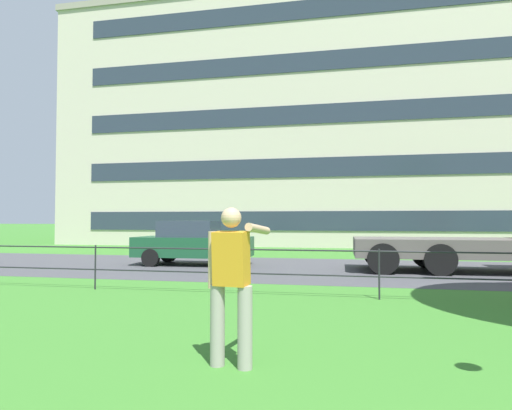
# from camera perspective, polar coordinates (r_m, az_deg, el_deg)

# --- Properties ---
(street_strip) EXTENTS (80.00, 7.34, 0.01)m
(street_strip) POSITION_cam_1_polar(r_m,az_deg,el_deg) (14.45, 14.24, -8.11)
(street_strip) COLOR #424247
(street_strip) RESTS_ON ground
(park_fence) EXTENTS (37.36, 0.04, 1.00)m
(park_fence) POSITION_cam_1_polar(r_m,az_deg,el_deg) (9.15, 15.61, -7.48)
(park_fence) COLOR #232328
(park_fence) RESTS_ON ground
(person_thrower) EXTENTS (0.60, 0.74, 1.71)m
(person_thrower) POSITION_cam_1_polar(r_m,az_deg,el_deg) (4.84, -3.18, -9.66)
(person_thrower) COLOR gray
(person_thrower) RESTS_ON ground
(car_dark_green_center) EXTENTS (4.05, 1.91, 1.54)m
(car_dark_green_center) POSITION_cam_1_polar(r_m,az_deg,el_deg) (15.64, -8.18, -4.82)
(car_dark_green_center) COLOR #194C2D
(car_dark_green_center) RESTS_ON ground
(apartment_building_background) EXTENTS (32.42, 15.00, 15.51)m
(apartment_building_background) POSITION_cam_1_polar(r_m,az_deg,el_deg) (32.96, 7.81, 8.92)
(apartment_building_background) COLOR beige
(apartment_building_background) RESTS_ON ground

